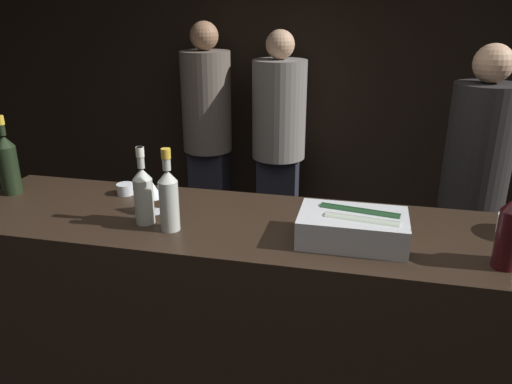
% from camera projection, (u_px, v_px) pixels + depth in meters
% --- Properties ---
extents(wall_back_chalkboard, '(6.40, 0.06, 2.80)m').
position_uv_depth(wall_back_chalkboard, '(318.00, 72.00, 3.95)').
color(wall_back_chalkboard, black).
rests_on(wall_back_chalkboard, ground_plane).
extents(bar_counter, '(2.54, 0.65, 1.08)m').
position_uv_depth(bar_counter, '(254.00, 334.00, 2.21)').
color(bar_counter, black).
rests_on(bar_counter, ground_plane).
extents(ice_bin_with_bottles, '(0.39, 0.25, 0.12)m').
position_uv_depth(ice_bin_with_bottles, '(354.00, 227.00, 1.83)').
color(ice_bin_with_bottles, '#B7BABF').
rests_on(ice_bin_with_bottles, bar_counter).
extents(wine_glass, '(0.09, 0.09, 0.14)m').
position_uv_depth(wine_glass, '(152.00, 190.00, 2.08)').
color(wine_glass, silver).
rests_on(wine_glass, bar_counter).
extents(candle_votive, '(0.08, 0.08, 0.05)m').
position_uv_depth(candle_votive, '(125.00, 189.00, 2.31)').
color(candle_votive, silver).
rests_on(candle_votive, bar_counter).
extents(rose_wine_bottle, '(0.08, 0.08, 0.33)m').
position_uv_depth(rose_wine_bottle, '(169.00, 197.00, 1.91)').
color(rose_wine_bottle, '#B2B7AD').
rests_on(rose_wine_bottle, bar_counter).
extents(white_wine_bottle, '(0.08, 0.08, 0.32)m').
position_uv_depth(white_wine_bottle, '(143.00, 193.00, 1.97)').
color(white_wine_bottle, '#B2B7AD').
rests_on(white_wine_bottle, bar_counter).
extents(red_wine_bottle_black_foil, '(0.08, 0.08, 0.34)m').
position_uv_depth(red_wine_bottle_black_foil, '(510.00, 230.00, 1.63)').
color(red_wine_bottle_black_foil, black).
rests_on(red_wine_bottle_black_foil, bar_counter).
extents(champagne_bottle, '(0.09, 0.09, 0.37)m').
position_uv_depth(champagne_bottle, '(8.00, 163.00, 2.28)').
color(champagne_bottle, black).
rests_on(champagne_bottle, bar_counter).
extents(person_in_hoodie, '(0.38, 0.38, 1.79)m').
position_uv_depth(person_in_hoodie, '(207.00, 129.00, 3.87)').
color(person_in_hoodie, black).
rests_on(person_in_hoodie, ground_plane).
extents(person_blond_tee, '(0.40, 0.40, 1.74)m').
position_uv_depth(person_blond_tee, '(279.00, 136.00, 3.80)').
color(person_blond_tee, black).
rests_on(person_blond_tee, ground_plane).
extents(person_grey_polo, '(0.37, 0.37, 1.72)m').
position_uv_depth(person_grey_polo, '(474.00, 180.00, 2.88)').
color(person_grey_polo, black).
rests_on(person_grey_polo, ground_plane).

